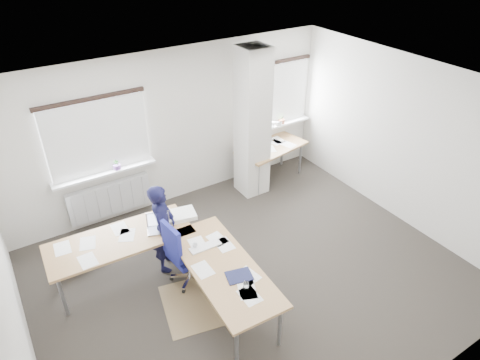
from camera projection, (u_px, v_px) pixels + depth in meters
ground at (251, 275)px, 6.39m from camera, size 6.00×6.00×0.00m
room_shell at (246, 157)px, 5.88m from camera, size 6.04×5.04×2.82m
floor_mat at (206, 301)px, 5.96m from camera, size 1.34×1.20×0.01m
white_crate at (78, 252)px, 6.58m from camera, size 0.59×0.45×0.33m
desk_main at (172, 252)px, 5.79m from camera, size 2.41×2.71×0.96m
desk_side at (271, 149)px, 8.35m from camera, size 1.50×0.93×1.22m
task_chair at (187, 265)px, 6.13m from camera, size 0.60×0.60×1.10m
person at (163, 228)px, 6.20m from camera, size 0.58×0.62×1.43m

